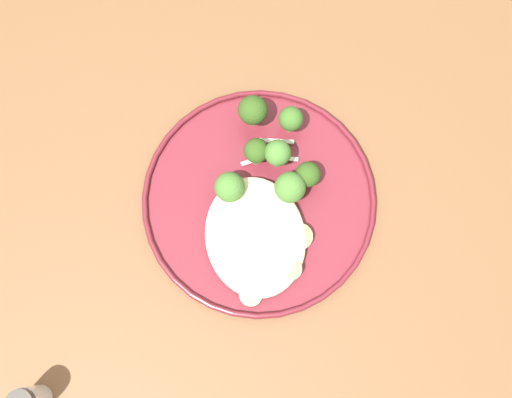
# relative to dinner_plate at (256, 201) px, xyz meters

# --- Properties ---
(ground) EXTENTS (6.00, 6.00, 0.00)m
(ground) POSITION_rel_dinner_plate_xyz_m (-0.02, -0.00, -0.75)
(ground) COLOR #2D2B28
(wooden_dining_table) EXTENTS (1.40, 1.00, 0.74)m
(wooden_dining_table) POSITION_rel_dinner_plate_xyz_m (-0.02, -0.00, -0.09)
(wooden_dining_table) COLOR brown
(wooden_dining_table) RESTS_ON ground
(dinner_plate) EXTENTS (0.29, 0.29, 0.02)m
(dinner_plate) POSITION_rel_dinner_plate_xyz_m (0.00, 0.00, 0.00)
(dinner_plate) COLOR maroon
(dinner_plate) RESTS_ON wooden_dining_table
(noodle_bed) EXTENTS (0.15, 0.12, 0.03)m
(noodle_bed) POSITION_rel_dinner_plate_xyz_m (-0.05, 0.01, 0.02)
(noodle_bed) COLOR beige
(noodle_bed) RESTS_ON dinner_plate
(seared_scallop_tiny_bay) EXTENTS (0.03, 0.03, 0.01)m
(seared_scallop_tiny_bay) POSITION_rel_dinner_plate_xyz_m (-0.11, 0.03, 0.01)
(seared_scallop_tiny_bay) COLOR beige
(seared_scallop_tiny_bay) RESTS_ON dinner_plate
(seared_scallop_left_edge) EXTENTS (0.03, 0.03, 0.01)m
(seared_scallop_left_edge) POSITION_rel_dinner_plate_xyz_m (-0.06, -0.04, 0.01)
(seared_scallop_left_edge) COLOR #DBB77A
(seared_scallop_left_edge) RESTS_ON dinner_plate
(seared_scallop_on_noodles) EXTENTS (0.03, 0.03, 0.02)m
(seared_scallop_on_noodles) POSITION_rel_dinner_plate_xyz_m (-0.07, 0.01, 0.01)
(seared_scallop_on_noodles) COLOR #E5C689
(seared_scallop_on_noodles) RESTS_ON dinner_plate
(seared_scallop_center_golden) EXTENTS (0.03, 0.03, 0.01)m
(seared_scallop_center_golden) POSITION_rel_dinner_plate_xyz_m (-0.05, 0.00, 0.01)
(seared_scallop_center_golden) COLOR #DBB77A
(seared_scallop_center_golden) RESTS_ON dinner_plate
(seared_scallop_rear_pale) EXTENTS (0.03, 0.03, 0.02)m
(seared_scallop_rear_pale) POSITION_rel_dinner_plate_xyz_m (-0.09, -0.03, 0.01)
(seared_scallop_rear_pale) COLOR #E5C689
(seared_scallop_rear_pale) RESTS_ON dinner_plate
(broccoli_floret_center_pile) EXTENTS (0.03, 0.03, 0.05)m
(broccoli_floret_center_pile) POSITION_rel_dinner_plate_xyz_m (0.05, -0.01, 0.03)
(broccoli_floret_center_pile) COLOR #7A994C
(broccoli_floret_center_pile) RESTS_ON dinner_plate
(broccoli_floret_left_leaning) EXTENTS (0.04, 0.04, 0.06)m
(broccoli_floret_left_leaning) POSITION_rel_dinner_plate_xyz_m (0.10, -0.01, 0.04)
(broccoli_floret_left_leaning) COLOR #89A356
(broccoli_floret_left_leaning) RESTS_ON dinner_plate
(broccoli_floret_front_edge) EXTENTS (0.03, 0.03, 0.05)m
(broccoli_floret_front_edge) POSITION_rel_dinner_plate_xyz_m (0.09, -0.06, 0.03)
(broccoli_floret_front_edge) COLOR #89A356
(broccoli_floret_front_edge) RESTS_ON dinner_plate
(broccoli_floret_rear_charred) EXTENTS (0.04, 0.04, 0.05)m
(broccoli_floret_rear_charred) POSITION_rel_dinner_plate_xyz_m (0.00, -0.04, 0.03)
(broccoli_floret_rear_charred) COLOR #89A356
(broccoli_floret_rear_charred) RESTS_ON dinner_plate
(broccoli_floret_split_head) EXTENTS (0.04, 0.04, 0.05)m
(broccoli_floret_split_head) POSITION_rel_dinner_plate_xyz_m (0.01, 0.03, 0.03)
(broccoli_floret_split_head) COLOR #89A356
(broccoli_floret_split_head) RESTS_ON dinner_plate
(broccoli_floret_near_rim) EXTENTS (0.03, 0.03, 0.05)m
(broccoli_floret_near_rim) POSITION_rel_dinner_plate_xyz_m (0.04, -0.03, 0.04)
(broccoli_floret_near_rim) COLOR #89A356
(broccoli_floret_near_rim) RESTS_ON dinner_plate
(broccoli_floret_small_sprig) EXTENTS (0.03, 0.03, 0.04)m
(broccoli_floret_small_sprig) POSITION_rel_dinner_plate_xyz_m (0.01, -0.07, 0.03)
(broccoli_floret_small_sprig) COLOR #89A356
(broccoli_floret_small_sprig) RESTS_ON dinner_plate
(onion_sliver_pale_crescent) EXTENTS (0.01, 0.04, 0.00)m
(onion_sliver_pale_crescent) POSITION_rel_dinner_plate_xyz_m (0.05, -0.01, 0.01)
(onion_sliver_pale_crescent) COLOR silver
(onion_sliver_pale_crescent) RESTS_ON dinner_plate
(onion_sliver_curled_piece) EXTENTS (0.01, 0.04, 0.00)m
(onion_sliver_curled_piece) POSITION_rel_dinner_plate_xyz_m (0.05, -0.04, 0.01)
(onion_sliver_curled_piece) COLOR silver
(onion_sliver_curled_piece) RESTS_ON dinner_plate
(onion_sliver_short_strip) EXTENTS (0.02, 0.04, 0.00)m
(onion_sliver_short_strip) POSITION_rel_dinner_plate_xyz_m (0.07, -0.04, 0.01)
(onion_sliver_short_strip) COLOR silver
(onion_sliver_short_strip) RESTS_ON dinner_plate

